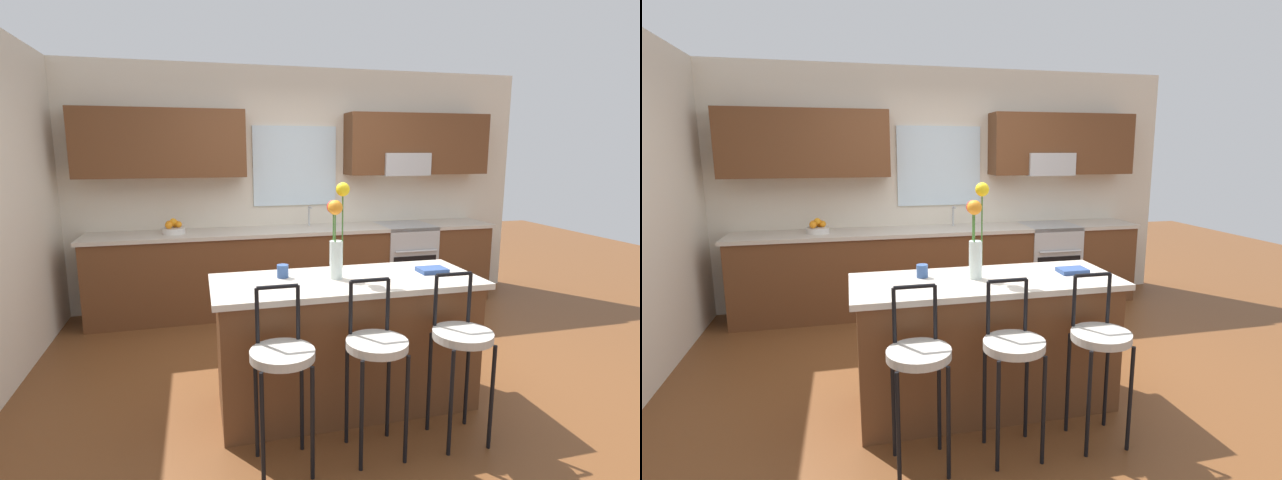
{
  "view_description": "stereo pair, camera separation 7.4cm",
  "coord_description": "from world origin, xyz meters",
  "views": [
    {
      "loc": [
        -1.11,
        -3.45,
        1.78
      ],
      "look_at": [
        -0.07,
        0.55,
        1.0
      ],
      "focal_mm": 26.73,
      "sensor_mm": 36.0,
      "label": 1
    },
    {
      "loc": [
        -1.04,
        -3.47,
        1.78
      ],
      "look_at": [
        -0.07,
        0.55,
        1.0
      ],
      "focal_mm": 26.73,
      "sensor_mm": 36.0,
      "label": 2
    }
  ],
  "objects": [
    {
      "name": "oven_range",
      "position": [
        1.26,
        1.68,
        0.46
      ],
      "size": [
        0.6,
        0.64,
        0.92
      ],
      "color": "#B7BABC",
      "rests_on": "ground"
    },
    {
      "name": "bar_stool_middle",
      "position": [
        -0.15,
        -1.04,
        0.64
      ],
      "size": [
        0.36,
        0.36,
        1.04
      ],
      "color": "black",
      "rests_on": "ground"
    },
    {
      "name": "bar_stool_near",
      "position": [
        -0.7,
        -1.04,
        0.64
      ],
      "size": [
        0.36,
        0.36,
        1.04
      ],
      "color": "black",
      "rests_on": "ground"
    },
    {
      "name": "flower_vase",
      "position": [
        -0.21,
        -0.44,
        1.26
      ],
      "size": [
        0.15,
        0.16,
        0.65
      ],
      "color": "silver",
      "rests_on": "kitchen_island"
    },
    {
      "name": "kitchen_island",
      "position": [
        -0.15,
        -0.46,
        0.46
      ],
      "size": [
        1.82,
        0.73,
        0.92
      ],
      "color": "brown",
      "rests_on": "ground"
    },
    {
      "name": "counter_run",
      "position": [
        0.0,
        1.7,
        0.47
      ],
      "size": [
        4.56,
        0.64,
        0.92
      ],
      "color": "brown",
      "rests_on": "ground"
    },
    {
      "name": "bar_stool_far",
      "position": [
        0.4,
        -1.04,
        0.64
      ],
      "size": [
        0.36,
        0.36,
        1.04
      ],
      "color": "black",
      "rests_on": "ground"
    },
    {
      "name": "fruit_bowl_oranges",
      "position": [
        -1.37,
        1.7,
        0.98
      ],
      "size": [
        0.24,
        0.24,
        0.16
      ],
      "color": "silver",
      "rests_on": "counter_run"
    },
    {
      "name": "back_wall_assembly",
      "position": [
        0.02,
        1.98,
        1.51
      ],
      "size": [
        5.6,
        0.5,
        2.7
      ],
      "color": "beige",
      "rests_on": "ground"
    },
    {
      "name": "cookbook",
      "position": [
        0.5,
        -0.44,
        0.94
      ],
      "size": [
        0.2,
        0.15,
        0.03
      ],
      "primitive_type": "cube",
      "color": "navy",
      "rests_on": "kitchen_island"
    },
    {
      "name": "mug_ceramic",
      "position": [
        -0.56,
        -0.32,
        0.97
      ],
      "size": [
        0.08,
        0.08,
        0.09
      ],
      "primitive_type": "cylinder",
      "color": "#33518C",
      "rests_on": "kitchen_island"
    },
    {
      "name": "sink_faucet",
      "position": [
        0.13,
        1.84,
        1.06
      ],
      "size": [
        0.02,
        0.13,
        0.23
      ],
      "color": "#B7BABC",
      "rests_on": "counter_run"
    },
    {
      "name": "ground_plane",
      "position": [
        0.0,
        0.0,
        0.0
      ],
      "size": [
        14.0,
        14.0,
        0.0
      ],
      "primitive_type": "plane",
      "color": "brown"
    }
  ]
}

